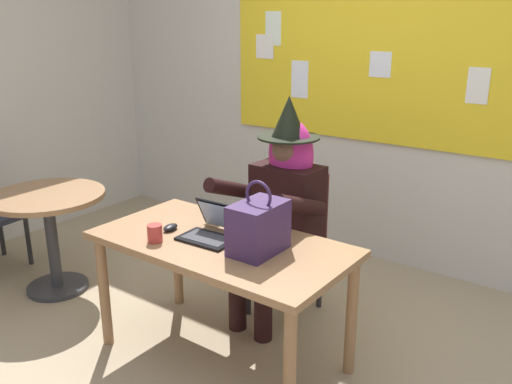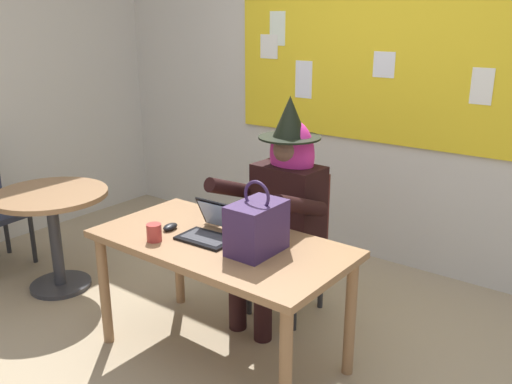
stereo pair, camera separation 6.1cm
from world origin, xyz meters
The scene contains 10 objects.
ground_plane centered at (0.00, 0.00, 0.00)m, with size 24.00×24.00×0.00m, color tan.
wall_back_bulletin centered at (0.00, 1.82, 1.50)m, with size 5.32×1.99×2.98m.
desk_main centered at (0.01, 0.01, 0.63)m, with size 1.41×0.73×0.72m.
chair_at_desk centered at (0.00, 0.73, 0.52)m, with size 0.44×0.44×0.92m.
person_costumed centered at (0.00, 0.61, 0.80)m, with size 0.61×0.66×1.41m.
laptop centered at (-0.06, 0.02, 0.76)m, with size 0.31×0.29×0.19m.
computer_mouse centered at (-0.32, -0.04, 0.73)m, with size 0.06×0.10×0.03m, color black.
handbag centered at (0.25, 0.01, 0.85)m, with size 0.20×0.30×0.38m.
coffee_mug centered at (-0.27, -0.21, 0.76)m, with size 0.08×0.08×0.10m, color #B23833.
side_table_round centered at (-1.47, -0.05, 0.53)m, with size 0.77×0.77×0.72m.
Camera 1 is at (1.73, -2.05, 1.85)m, focal length 38.17 mm.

